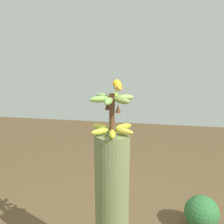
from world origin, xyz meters
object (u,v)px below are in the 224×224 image
(banana_bunch, at_px, (112,114))
(perched_bird, at_px, (118,86))
(banana_tree, at_px, (112,212))
(tropical_shrub, at_px, (202,213))

(banana_bunch, relative_size, perched_bird, 1.69)
(banana_bunch, bearing_deg, perched_bird, -148.21)
(banana_tree, distance_m, perched_bird, 0.94)
(banana_tree, xyz_separation_m, perched_bird, (-0.03, -0.02, 0.94))
(banana_bunch, distance_m, perched_bird, 0.19)
(banana_tree, distance_m, banana_bunch, 0.76)
(banana_tree, distance_m, tropical_shrub, 1.12)
(banana_bunch, xyz_separation_m, perched_bird, (-0.03, -0.02, 0.19))
(banana_bunch, height_order, tropical_shrub, banana_bunch)
(banana_tree, relative_size, banana_bunch, 3.92)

